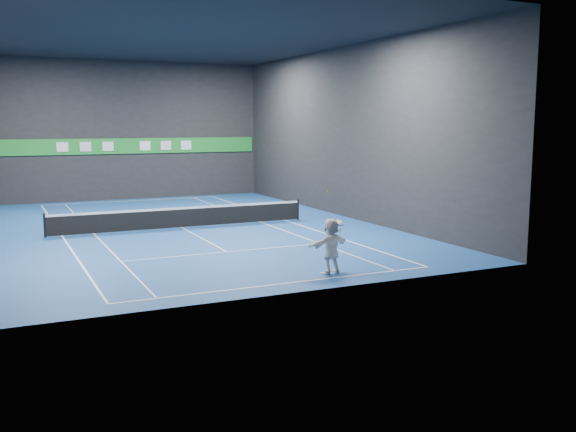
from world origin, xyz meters
name	(u,v)px	position (x,y,z in m)	size (l,w,h in m)	color
ground	(182,228)	(0.00, 0.00, 0.00)	(26.00, 26.00, 0.00)	navy
ceiling	(178,36)	(0.00, 0.00, 9.00)	(26.00, 26.00, 0.00)	black
wall_back	(126,131)	(0.00, 13.00, 4.50)	(18.00, 0.10, 9.00)	black
wall_front	(302,141)	(0.00, -13.00, 4.50)	(18.00, 0.10, 9.00)	black
wall_right	(346,133)	(9.00, 0.00, 4.50)	(0.10, 26.00, 9.00)	black
baseline_near	(286,283)	(0.00, -11.89, 0.00)	(10.98, 0.08, 0.01)	white
baseline_far	(132,201)	(0.00, 11.89, 0.00)	(10.98, 0.08, 0.01)	white
sideline_doubles_left	(62,236)	(-5.49, 0.00, 0.00)	(0.08, 23.78, 0.01)	white
sideline_doubles_right	(286,220)	(5.49, 0.00, 0.00)	(0.08, 23.78, 0.01)	white
sideline_singles_left	(94,234)	(-4.11, 0.00, 0.00)	(0.06, 23.78, 0.01)	white
sideline_singles_right	(261,222)	(4.11, 0.00, 0.00)	(0.06, 23.78, 0.01)	white
service_line_near	(227,252)	(0.00, -6.40, 0.00)	(8.23, 0.06, 0.01)	white
service_line_far	(151,211)	(0.00, 6.40, 0.00)	(8.23, 0.06, 0.01)	white
center_service_line	(182,228)	(0.00, 0.00, 0.00)	(0.06, 12.80, 0.01)	white
player	(331,246)	(1.94, -11.27, 0.93)	(1.73, 0.55, 1.87)	white
tennis_ball	(328,192)	(1.84, -11.24, 2.76)	(0.07, 0.07, 0.07)	yellow
tennis_net	(182,217)	(0.00, 0.00, 0.54)	(12.50, 0.10, 1.07)	black
sponsor_banner	(127,146)	(0.00, 12.93, 3.50)	(17.64, 0.11, 1.00)	#1D892D
tennis_racket	(339,225)	(2.29, -11.22, 1.63)	(0.49, 0.41, 0.53)	#AD1217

